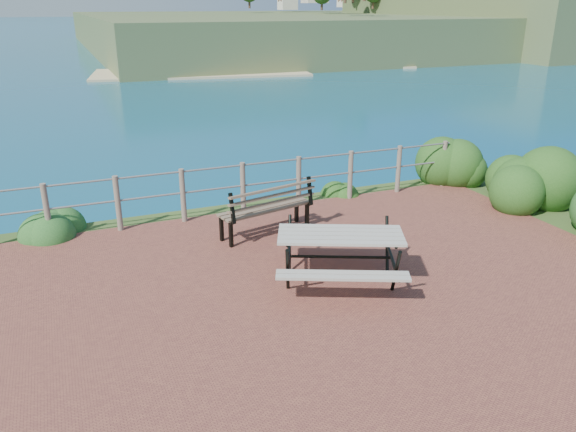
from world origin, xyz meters
The scene contains 10 objects.
ground centered at (0.00, 0.00, 0.00)m, with size 10.00×7.00×0.12m, color brown.
ocean centered at (0.00, 200.00, 0.00)m, with size 1200.00×1200.00×0.00m, color #14737B.
safety_railing centered at (0.00, 3.35, 0.57)m, with size 9.40×0.10×1.00m.
distant_bay centered at (173.07, 202.61, -1.52)m, with size 290.00×232.36×24.00m.
picnic_table centered at (0.40, 0.12, 0.48)m, with size 1.90×1.42×0.74m.
park_bench centered at (0.04, 2.22, 0.63)m, with size 1.75×0.79×0.96m.
shrub_right_front centered at (5.32, 1.85, 0.00)m, with size 1.50×1.50×2.13m, color #1B4916.
shrub_right_edge centered at (4.93, 3.65, 0.00)m, with size 1.23×1.23×1.75m, color #1B4916.
shrub_lip_west centered at (-3.44, 3.66, 0.00)m, with size 0.88×0.88×0.67m, color #215720.
shrub_lip_east centered at (2.41, 3.75, 0.00)m, with size 0.76×0.76×0.50m, color #1B4916.
Camera 1 is at (-3.05, -6.34, 3.80)m, focal length 35.00 mm.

